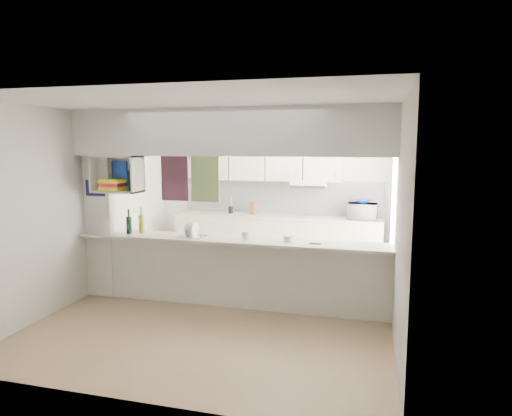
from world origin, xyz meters
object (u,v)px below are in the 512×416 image
(wine_bottles, at_px, (136,224))
(microwave, at_px, (362,211))
(dish_rack, at_px, (194,231))
(bowl, at_px, (363,201))

(wine_bottles, bearing_deg, microwave, 34.20)
(dish_rack, distance_m, wine_bottles, 0.87)
(dish_rack, bearing_deg, wine_bottles, -168.59)
(microwave, relative_size, bowl, 1.89)
(bowl, bearing_deg, wine_bottles, -145.48)
(microwave, distance_m, dish_rack, 2.97)
(microwave, height_order, bowl, bowl)
(microwave, bearing_deg, wine_bottles, 38.61)
(bowl, bearing_deg, microwave, -90.05)
(bowl, bearing_deg, dish_rack, -135.93)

